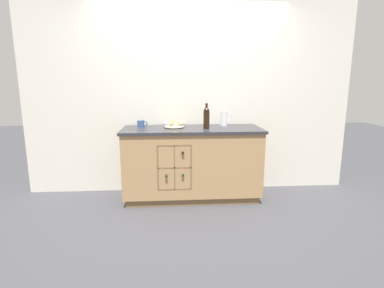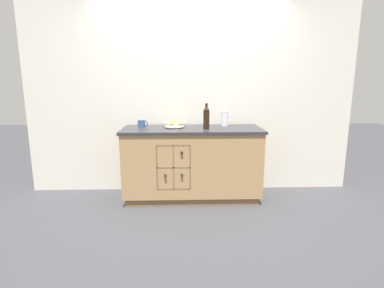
% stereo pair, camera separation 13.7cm
% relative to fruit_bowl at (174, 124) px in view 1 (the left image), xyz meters
% --- Properties ---
extents(ground_plane, '(14.00, 14.00, 0.00)m').
position_rel_fruit_bowl_xyz_m(ground_plane, '(0.22, -0.07, -0.97)').
color(ground_plane, '#424247').
extents(back_wall, '(4.40, 0.06, 2.55)m').
position_rel_fruit_bowl_xyz_m(back_wall, '(0.22, 0.30, 0.31)').
color(back_wall, silver).
rests_on(back_wall, ground_plane).
extents(kitchen_island, '(1.74, 0.67, 0.92)m').
position_rel_fruit_bowl_xyz_m(kitchen_island, '(0.22, -0.08, -0.50)').
color(kitchen_island, brown).
rests_on(kitchen_island, ground_plane).
extents(fruit_bowl, '(0.28, 0.28, 0.08)m').
position_rel_fruit_bowl_xyz_m(fruit_bowl, '(0.00, 0.00, 0.00)').
color(fruit_bowl, silver).
rests_on(fruit_bowl, kitchen_island).
extents(white_pitcher, '(0.15, 0.10, 0.20)m').
position_rel_fruit_bowl_xyz_m(white_pitcher, '(0.66, 0.11, 0.06)').
color(white_pitcher, white).
rests_on(white_pitcher, kitchen_island).
extents(ceramic_mug, '(0.13, 0.09, 0.09)m').
position_rel_fruit_bowl_xyz_m(ceramic_mug, '(-0.42, 0.05, 0.00)').
color(ceramic_mug, '#385684').
rests_on(ceramic_mug, kitchen_island).
extents(standing_wine_bottle, '(0.08, 0.08, 0.31)m').
position_rel_fruit_bowl_xyz_m(standing_wine_bottle, '(0.39, -0.13, 0.10)').
color(standing_wine_bottle, black).
rests_on(standing_wine_bottle, kitchen_island).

